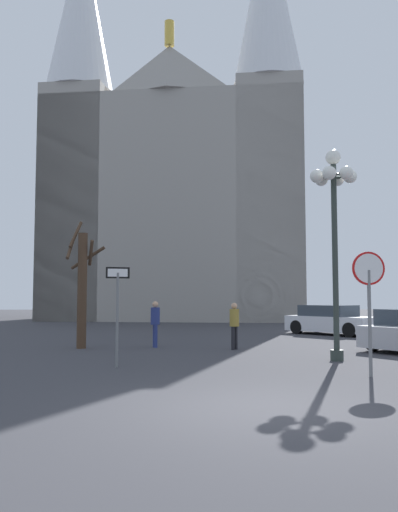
{
  "coord_description": "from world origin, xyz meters",
  "views": [
    {
      "loc": [
        -1.29,
        -8.63,
        1.8
      ],
      "look_at": [
        -0.38,
        16.96,
        3.71
      ],
      "focal_mm": 37.3,
      "sensor_mm": 36.0,
      "label": 1
    }
  ],
  "objects_px": {
    "cathedral": "(179,190)",
    "pedestrian_walking": "(155,320)",
    "bare_tree": "(82,285)",
    "parked_car_near_white": "(331,321)",
    "stop_sign": "(369,289)",
    "pedestrian_standing": "(234,321)",
    "one_way_arrow_sign": "(117,304)",
    "street_lamp": "(334,205)"
  },
  "relations": [
    {
      "from": "parked_car_near_white",
      "to": "pedestrian_standing",
      "type": "relative_size",
      "value": 2.78
    },
    {
      "from": "stop_sign",
      "to": "street_lamp",
      "type": "distance_m",
      "value": 3.74
    },
    {
      "from": "stop_sign",
      "to": "parked_car_near_white",
      "type": "xyz_separation_m",
      "value": [
        2.74,
        12.63,
        -1.31
      ]
    },
    {
      "from": "stop_sign",
      "to": "pedestrian_standing",
      "type": "xyz_separation_m",
      "value": [
        -2.44,
        6.0,
        -1.02
      ]
    },
    {
      "from": "one_way_arrow_sign",
      "to": "pedestrian_standing",
      "type": "height_order",
      "value": "one_way_arrow_sign"
    },
    {
      "from": "bare_tree",
      "to": "parked_car_near_white",
      "type": "distance_m",
      "value": 12.09
    },
    {
      "from": "cathedral",
      "to": "pedestrian_walking",
      "type": "bearing_deg",
      "value": -91.83
    },
    {
      "from": "cathedral",
      "to": "stop_sign",
      "type": "xyz_separation_m",
      "value": [
        4.4,
        -29.57,
        -8.16
      ]
    },
    {
      "from": "stop_sign",
      "to": "one_way_arrow_sign",
      "type": "bearing_deg",
      "value": 163.49
    },
    {
      "from": "street_lamp",
      "to": "pedestrian_standing",
      "type": "xyz_separation_m",
      "value": [
        -2.52,
        3.14,
        -3.42
      ]
    },
    {
      "from": "cathedral",
      "to": "one_way_arrow_sign",
      "type": "height_order",
      "value": "cathedral"
    },
    {
      "from": "pedestrian_walking",
      "to": "one_way_arrow_sign",
      "type": "bearing_deg",
      "value": -98.03
    },
    {
      "from": "one_way_arrow_sign",
      "to": "pedestrian_standing",
      "type": "distance_m",
      "value": 5.5
    },
    {
      "from": "stop_sign",
      "to": "one_way_arrow_sign",
      "type": "xyz_separation_m",
      "value": [
        -5.84,
        1.73,
        -0.36
      ]
    },
    {
      "from": "street_lamp",
      "to": "parked_car_near_white",
      "type": "distance_m",
      "value": 10.78
    },
    {
      "from": "bare_tree",
      "to": "pedestrian_standing",
      "type": "bearing_deg",
      "value": -6.82
    },
    {
      "from": "stop_sign",
      "to": "parked_car_near_white",
      "type": "distance_m",
      "value": 12.99
    },
    {
      "from": "pedestrian_walking",
      "to": "street_lamp",
      "type": "bearing_deg",
      "value": -37.47
    },
    {
      "from": "one_way_arrow_sign",
      "to": "parked_car_near_white",
      "type": "xyz_separation_m",
      "value": [
        8.58,
        10.9,
        -0.95
      ]
    },
    {
      "from": "pedestrian_standing",
      "to": "street_lamp",
      "type": "bearing_deg",
      "value": -51.2
    },
    {
      "from": "stop_sign",
      "to": "street_lamp",
      "type": "xyz_separation_m",
      "value": [
        0.09,
        2.86,
        2.4
      ]
    },
    {
      "from": "street_lamp",
      "to": "parked_car_near_white",
      "type": "relative_size",
      "value": 1.37
    },
    {
      "from": "parked_car_near_white",
      "to": "pedestrian_standing",
      "type": "xyz_separation_m",
      "value": [
        -5.18,
        -6.63,
        0.29
      ]
    },
    {
      "from": "one_way_arrow_sign",
      "to": "parked_car_near_white",
      "type": "bearing_deg",
      "value": 51.78
    },
    {
      "from": "stop_sign",
      "to": "pedestrian_standing",
      "type": "height_order",
      "value": "stop_sign"
    },
    {
      "from": "cathedral",
      "to": "bare_tree",
      "type": "height_order",
      "value": "cathedral"
    },
    {
      "from": "pedestrian_walking",
      "to": "parked_car_near_white",
      "type": "bearing_deg",
      "value": 36.32
    },
    {
      "from": "stop_sign",
      "to": "pedestrian_standing",
      "type": "distance_m",
      "value": 6.55
    },
    {
      "from": "cathedral",
      "to": "one_way_arrow_sign",
      "type": "distance_m",
      "value": 29.14
    },
    {
      "from": "street_lamp",
      "to": "pedestrian_walking",
      "type": "relative_size",
      "value": 3.71
    },
    {
      "from": "cathedral",
      "to": "one_way_arrow_sign",
      "type": "bearing_deg",
      "value": -92.97
    },
    {
      "from": "stop_sign",
      "to": "one_way_arrow_sign",
      "type": "relative_size",
      "value": 1.11
    },
    {
      "from": "pedestrian_walking",
      "to": "stop_sign",
      "type": "bearing_deg",
      "value": -53.24
    },
    {
      "from": "street_lamp",
      "to": "pedestrian_standing",
      "type": "height_order",
      "value": "street_lamp"
    },
    {
      "from": "cathedral",
      "to": "bare_tree",
      "type": "relative_size",
      "value": 7.0
    },
    {
      "from": "bare_tree",
      "to": "pedestrian_walking",
      "type": "height_order",
      "value": "bare_tree"
    },
    {
      "from": "cathedral",
      "to": "bare_tree",
      "type": "xyz_separation_m",
      "value": [
        -3.24,
        -22.94,
        -7.95
      ]
    },
    {
      "from": "bare_tree",
      "to": "pedestrian_standing",
      "type": "distance_m",
      "value": 5.38
    },
    {
      "from": "bare_tree",
      "to": "parked_car_near_white",
      "type": "height_order",
      "value": "bare_tree"
    },
    {
      "from": "one_way_arrow_sign",
      "to": "parked_car_near_white",
      "type": "height_order",
      "value": "one_way_arrow_sign"
    },
    {
      "from": "one_way_arrow_sign",
      "to": "pedestrian_standing",
      "type": "bearing_deg",
      "value": 51.4
    },
    {
      "from": "parked_car_near_white",
      "to": "one_way_arrow_sign",
      "type": "bearing_deg",
      "value": -128.22
    }
  ]
}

